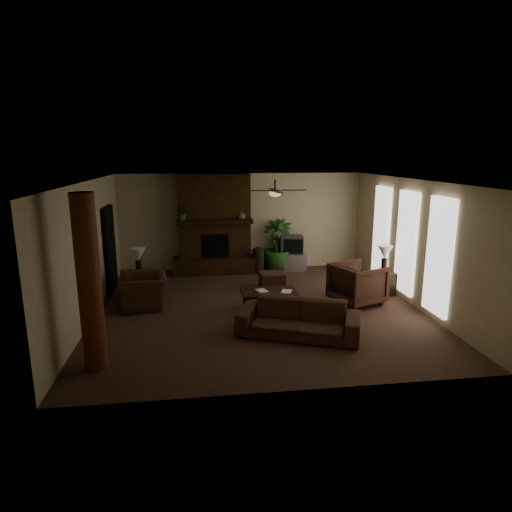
{
  "coord_description": "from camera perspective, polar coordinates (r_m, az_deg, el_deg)",
  "views": [
    {
      "loc": [
        -1.28,
        -9.11,
        3.35
      ],
      "look_at": [
        0.0,
        0.4,
        1.1
      ],
      "focal_mm": 30.81,
      "sensor_mm": 36.0,
      "label": 1
    }
  ],
  "objects": [
    {
      "name": "fireplace",
      "position": [
        12.54,
        -5.36,
        3.05
      ],
      "size": [
        2.4,
        0.7,
        2.8
      ],
      "color": "#4B2C14",
      "rests_on": "ground"
    },
    {
      "name": "book_a",
      "position": [
        9.45,
        0.18,
        -3.89
      ],
      "size": [
        0.21,
        0.09,
        0.29
      ],
      "primitive_type": "imported",
      "rotation": [
        0.0,
        0.0,
        0.33
      ],
      "color": "#999999",
      "rests_on": "coffee_table"
    },
    {
      "name": "floor_plant",
      "position": [
        12.81,
        2.74,
        -0.05
      ],
      "size": [
        1.22,
        1.67,
        0.84
      ],
      "primitive_type": "imported",
      "rotation": [
        0.0,
        0.0,
        -0.29
      ],
      "color": "#2B5B24",
      "rests_on": "ground"
    },
    {
      "name": "book_b",
      "position": [
        9.49,
        3.35,
        -3.82
      ],
      "size": [
        0.21,
        0.09,
        0.29
      ],
      "primitive_type": "imported",
      "rotation": [
        0.0,
        0.0,
        -0.35
      ],
      "color": "#999999",
      "rests_on": "coffee_table"
    },
    {
      "name": "side_table_left",
      "position": [
        10.82,
        -14.96,
        -3.78
      ],
      "size": [
        0.62,
        0.62,
        0.55
      ],
      "primitive_type": "cube",
      "rotation": [
        0.0,
        0.0,
        -0.29
      ],
      "color": "black",
      "rests_on": "ground"
    },
    {
      "name": "lamp_right",
      "position": [
        10.95,
        16.41,
        0.26
      ],
      "size": [
        0.37,
        0.37,
        0.65
      ],
      "color": "black",
      "rests_on": "side_table_right"
    },
    {
      "name": "tv_stand",
      "position": [
        12.93,
        4.51,
        -0.72
      ],
      "size": [
        0.87,
        0.54,
        0.5
      ],
      "primitive_type": "cube",
      "rotation": [
        0.0,
        0.0,
        0.04
      ],
      "color": "silver",
      "rests_on": "ground"
    },
    {
      "name": "mantel_plant",
      "position": [
        12.22,
        -9.47,
        5.37
      ],
      "size": [
        0.48,
        0.51,
        0.33
      ],
      "primitive_type": "imported",
      "rotation": [
        0.0,
        0.0,
        -0.28
      ],
      "color": "#2B5B24",
      "rests_on": "fireplace"
    },
    {
      "name": "sofa",
      "position": [
        8.29,
        5.56,
        -7.41
      ],
      "size": [
        2.34,
        1.45,
        0.88
      ],
      "primitive_type": "imported",
      "rotation": [
        0.0,
        0.0,
        -0.38
      ],
      "color": "#4A2D1F",
      "rests_on": "ground"
    },
    {
      "name": "ceiling_fan",
      "position": [
        9.6,
        2.47,
        8.28
      ],
      "size": [
        1.35,
        1.35,
        0.37
      ],
      "color": "black",
      "rests_on": "ceiling"
    },
    {
      "name": "windows",
      "position": [
        10.64,
        18.91,
        1.63
      ],
      "size": [
        0.08,
        3.65,
        2.35
      ],
      "color": "white",
      "rests_on": "ground"
    },
    {
      "name": "armchair_right",
      "position": [
        10.21,
        13.07,
        -3.27
      ],
      "size": [
        1.24,
        1.28,
        1.03
      ],
      "primitive_type": "imported",
      "rotation": [
        0.0,
        0.0,
        1.95
      ],
      "color": "#4A2D1F",
      "rests_on": "ground"
    },
    {
      "name": "log_column",
      "position": [
        7.19,
        -20.82,
        -3.44
      ],
      "size": [
        0.36,
        0.36,
        2.8
      ],
      "primitive_type": "cylinder",
      "color": "brown",
      "rests_on": "ground"
    },
    {
      "name": "doorway",
      "position": [
        11.36,
        -18.45,
        0.82
      ],
      "size": [
        0.1,
        1.0,
        2.1
      ],
      "primitive_type": "cube",
      "color": "black",
      "rests_on": "ground"
    },
    {
      "name": "room_shell",
      "position": [
        9.41,
        0.32,
        1.23
      ],
      "size": [
        7.0,
        7.0,
        7.0
      ],
      "color": "#523829",
      "rests_on": "ground"
    },
    {
      "name": "armchair_left",
      "position": [
        10.1,
        -14.41,
        -3.67
      ],
      "size": [
        0.89,
        1.22,
        0.98
      ],
      "primitive_type": "imported",
      "rotation": [
        0.0,
        0.0,
        -1.42
      ],
      "color": "#4A2D1F",
      "rests_on": "ground"
    },
    {
      "name": "tv",
      "position": [
        12.81,
        4.66,
        1.49
      ],
      "size": [
        0.72,
        0.62,
        0.52
      ],
      "color": "#3B3B3E",
      "rests_on": "tv_stand"
    },
    {
      "name": "ottoman",
      "position": [
        11.18,
        2.08,
        -3.19
      ],
      "size": [
        0.62,
        0.62,
        0.4
      ],
      "primitive_type": "cube",
      "rotation": [
        0.0,
        0.0,
        0.03
      ],
      "color": "#4A2D1F",
      "rests_on": "ground"
    },
    {
      "name": "coffee_table",
      "position": [
        9.6,
        1.68,
        -4.88
      ],
      "size": [
        1.2,
        0.7,
        0.43
      ],
      "color": "black",
      "rests_on": "ground"
    },
    {
      "name": "mantel_vase",
      "position": [
        12.28,
        -1.88,
        5.32
      ],
      "size": [
        0.27,
        0.28,
        0.22
      ],
      "primitive_type": "imported",
      "rotation": [
        0.0,
        0.0,
        -0.26
      ],
      "color": "brown",
      "rests_on": "fireplace"
    },
    {
      "name": "floor_vase",
      "position": [
        12.51,
        0.3,
        -0.3
      ],
      "size": [
        0.34,
        0.34,
        0.77
      ],
      "color": "black",
      "rests_on": "ground"
    },
    {
      "name": "side_table_right",
      "position": [
        11.15,
        16.12,
        -3.35
      ],
      "size": [
        0.51,
        0.51,
        0.55
      ],
      "primitive_type": "cube",
      "rotation": [
        0.0,
        0.0,
        -0.01
      ],
      "color": "black",
      "rests_on": "ground"
    },
    {
      "name": "lamp_left",
      "position": [
        10.61,
        -15.05,
        -0.06
      ],
      "size": [
        0.43,
        0.43,
        0.65
      ],
      "color": "black",
      "rests_on": "side_table_left"
    }
  ]
}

